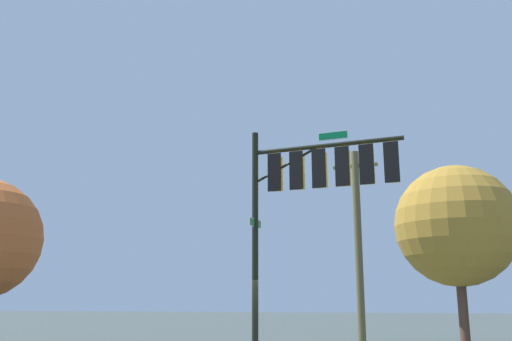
# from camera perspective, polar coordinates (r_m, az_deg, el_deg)

# --- Properties ---
(signal_pole_assembly) EXTENTS (4.87, 1.53, 7.26)m
(signal_pole_assembly) POSITION_cam_1_polar(r_m,az_deg,el_deg) (17.22, 6.24, -1.37)
(signal_pole_assembly) COLOR black
(signal_pole_assembly) RESTS_ON ground_plane
(utility_pole) EXTENTS (1.79, 0.46, 7.75)m
(utility_pole) POSITION_cam_1_polar(r_m,az_deg,el_deg) (22.19, 10.51, -7.50)
(utility_pole) COLOR brown
(utility_pole) RESTS_ON ground_plane
(tree_mid) EXTENTS (5.16, 5.16, 7.55)m
(tree_mid) POSITION_cam_1_polar(r_m,az_deg,el_deg) (25.17, 19.94, -5.37)
(tree_mid) COLOR brown
(tree_mid) RESTS_ON ground_plane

